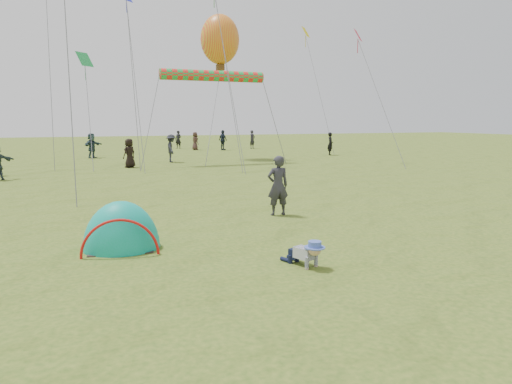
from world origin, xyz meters
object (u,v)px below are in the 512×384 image
object	(u,v)px
crawling_toddler	(306,252)
standing_adult	(278,186)
balloon_kite	(220,42)
popup_tent	(122,249)

from	to	relation	value
crawling_toddler	standing_adult	bearing A→B (deg)	51.95
standing_adult	balloon_kite	distance (m)	20.44
crawling_toddler	standing_adult	size ratio (longest dim) A/B	0.41
standing_adult	balloon_kite	xyz separation A→B (m)	(4.16, 18.79, 6.89)
crawling_toddler	popup_tent	world-z (taller)	popup_tent
crawling_toddler	popup_tent	size ratio (longest dim) A/B	0.34
crawling_toddler	popup_tent	bearing A→B (deg)	120.68
standing_adult	balloon_kite	bearing A→B (deg)	-98.48
crawling_toddler	standing_adult	world-z (taller)	standing_adult
balloon_kite	standing_adult	bearing A→B (deg)	-102.50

